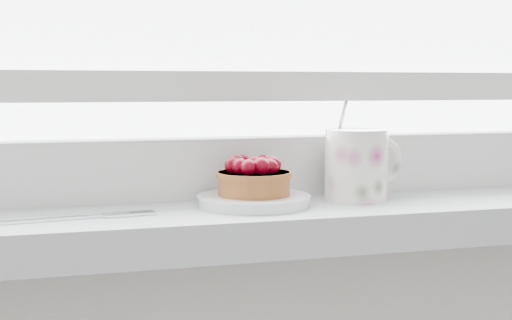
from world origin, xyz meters
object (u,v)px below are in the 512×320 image
object	(u,v)px
saucer	(254,200)
fork	(71,218)
raspberry_tart	(254,177)
floral_mug	(358,163)

from	to	relation	value
saucer	fork	distance (m)	0.20
saucer	raspberry_tart	world-z (taller)	raspberry_tart
floral_mug	fork	size ratio (longest dim) A/B	0.70
raspberry_tart	floral_mug	bearing A→B (deg)	3.26
saucer	floral_mug	bearing A→B (deg)	3.41
floral_mug	fork	xyz separation A→B (m)	(-0.32, -0.03, -0.04)
raspberry_tart	floral_mug	xyz separation A→B (m)	(0.13, 0.01, 0.01)
saucer	raspberry_tart	xyz separation A→B (m)	(-0.00, 0.00, 0.03)
fork	floral_mug	bearing A→B (deg)	6.06
saucer	raspberry_tart	distance (m)	0.03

